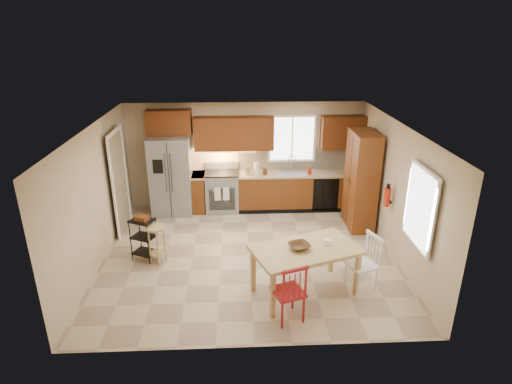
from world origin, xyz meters
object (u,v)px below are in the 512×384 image
at_px(table_bowl, 299,249).
at_px(utility_cart, 144,239).
at_px(chair_red, 288,291).
at_px(table_jar, 327,243).
at_px(pantry, 361,181).
at_px(fire_extinguisher, 387,197).
at_px(bar_stool, 157,245).
at_px(range_stove, 222,192).
at_px(dining_table, 305,271).
at_px(refrigerator, 171,175).
at_px(chair_white, 362,264).
at_px(soap_bottle, 310,170).

xyz_separation_m(table_bowl, utility_cart, (-2.72, 1.22, -0.40)).
relative_size(chair_red, table_jar, 6.47).
relative_size(pantry, chair_red, 2.15).
bearing_deg(fire_extinguisher, bar_stool, -175.60).
distance_m(table_jar, utility_cart, 3.41).
height_order(pantry, fire_extinguisher, pantry).
bearing_deg(range_stove, utility_cart, -122.41).
relative_size(fire_extinguisher, dining_table, 0.22).
relative_size(refrigerator, table_bowl, 5.42).
xyz_separation_m(range_stove, chair_white, (2.37, -3.38, 0.03)).
bearing_deg(chair_white, refrigerator, 26.76).
xyz_separation_m(fire_extinguisher, table_bowl, (-1.86, -1.40, -0.28)).
bearing_deg(chair_red, bar_stool, 122.23).
bearing_deg(chair_white, chair_red, 98.41).
bearing_deg(dining_table, pantry, 37.64).
relative_size(refrigerator, range_stove, 1.98).
xyz_separation_m(range_stove, dining_table, (1.42, -3.43, -0.06)).
relative_size(range_stove, soap_bottle, 4.82).
distance_m(range_stove, bar_stool, 2.63).
bearing_deg(table_bowl, utility_cart, 155.83).
relative_size(range_stove, fire_extinguisher, 2.56).
height_order(range_stove, pantry, pantry).
bearing_deg(pantry, table_jar, -117.00).
relative_size(pantry, bar_stool, 2.84).
bearing_deg(bar_stool, pantry, 7.27).
distance_m(refrigerator, chair_red, 4.62).
height_order(refrigerator, range_stove, refrigerator).
distance_m(chair_white, table_jar, 0.69).
height_order(pantry, table_jar, pantry).
height_order(refrigerator, table_bowl, refrigerator).
height_order(range_stove, table_jar, table_jar).
height_order(range_stove, table_bowl, range_stove).
xyz_separation_m(refrigerator, dining_table, (2.57, -3.37, -0.51)).
xyz_separation_m(refrigerator, chair_red, (2.22, -4.02, -0.42)).
relative_size(pantry, chair_white, 2.15).
height_order(refrigerator, chair_red, refrigerator).
bearing_deg(refrigerator, table_jar, -48.10).
relative_size(range_stove, chair_white, 0.94).
relative_size(chair_red, utility_cart, 1.16).
xyz_separation_m(soap_bottle, dining_table, (-0.61, -3.35, -0.59)).
relative_size(soap_bottle, table_jar, 1.27).
height_order(pantry, chair_red, pantry).
relative_size(chair_white, utility_cart, 1.16).
xyz_separation_m(chair_red, table_jar, (0.71, 0.75, 0.36)).
height_order(refrigerator, chair_white, refrigerator).
xyz_separation_m(chair_white, bar_stool, (-3.51, 1.02, -0.12)).
height_order(pantry, bar_stool, pantry).
distance_m(pantry, chair_red, 3.68).
distance_m(pantry, table_bowl, 2.97).
xyz_separation_m(table_bowl, table_jar, (0.47, 0.10, 0.03)).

